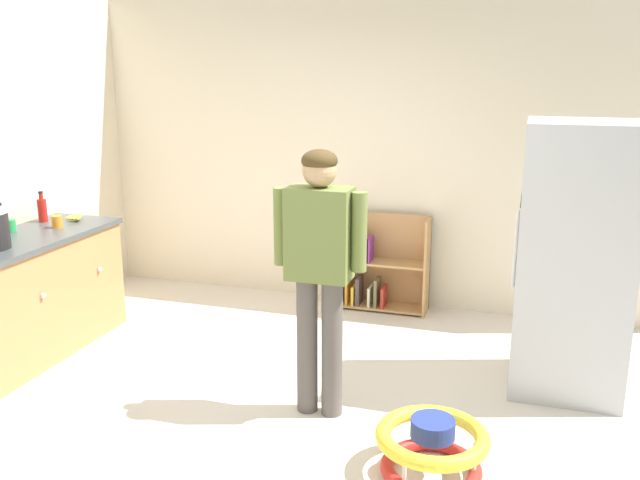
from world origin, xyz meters
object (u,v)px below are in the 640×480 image
at_px(orange_cup, 57,222).
at_px(refrigerator, 574,260).
at_px(green_glass_bottle, 1,223).
at_px(baby_walker, 432,447).
at_px(bookshelf, 377,268).
at_px(kitchen_counter, 8,306).
at_px(green_cup, 10,226).
at_px(standing_person, 320,260).
at_px(ketchup_bottle, 42,210).
at_px(banana_bunch, 77,217).

bearing_deg(orange_cup, refrigerator, 4.23).
bearing_deg(green_glass_bottle, baby_walker, -11.82).
relative_size(refrigerator, bookshelf, 2.09).
height_order(baby_walker, green_glass_bottle, green_glass_bottle).
bearing_deg(refrigerator, kitchen_counter, -167.75).
relative_size(kitchen_counter, green_cup, 21.25).
xyz_separation_m(standing_person, orange_cup, (-2.28, 0.55, -0.05)).
bearing_deg(refrigerator, bookshelf, 143.70).
distance_m(kitchen_counter, ketchup_bottle, 0.90).
distance_m(green_glass_bottle, orange_cup, 0.40).
relative_size(refrigerator, ketchup_bottle, 7.24).
height_order(bookshelf, banana_bunch, banana_bunch).
bearing_deg(ketchup_bottle, refrigerator, 1.92).
bearing_deg(baby_walker, bookshelf, 109.14).
bearing_deg(banana_bunch, green_glass_bottle, -108.54).
bearing_deg(green_cup, standing_person, -7.50).
distance_m(baby_walker, banana_bunch, 3.41).
bearing_deg(orange_cup, banana_bunch, 93.77).
bearing_deg(standing_person, banana_bunch, 160.61).
xyz_separation_m(baby_walker, green_glass_bottle, (-3.27, 0.68, 0.84)).
relative_size(refrigerator, green_glass_bottle, 7.24).
distance_m(refrigerator, green_cup, 4.03).
xyz_separation_m(refrigerator, standing_person, (-1.47, -0.83, 0.10)).
bearing_deg(standing_person, green_glass_bottle, 175.08).
xyz_separation_m(kitchen_counter, baby_walker, (3.10, -0.47, -0.29)).
bearing_deg(bookshelf, baby_walker, -70.86).
distance_m(refrigerator, ketchup_bottle, 4.00).
relative_size(standing_person, ketchup_bottle, 6.70).
xyz_separation_m(bookshelf, baby_walker, (0.84, -2.43, -0.21)).
distance_m(kitchen_counter, green_glass_bottle, 0.61).
relative_size(kitchen_counter, banana_bunch, 12.75).
xyz_separation_m(refrigerator, green_cup, (-3.99, -0.49, 0.06)).
relative_size(refrigerator, baby_walker, 2.95).
bearing_deg(orange_cup, kitchen_counter, -95.23).
bearing_deg(green_cup, bookshelf, 33.55).
bearing_deg(green_glass_bottle, bookshelf, 35.76).
bearing_deg(banana_bunch, standing_person, -19.39).
distance_m(refrigerator, orange_cup, 3.76).
bearing_deg(banana_bunch, orange_cup, -86.23).
xyz_separation_m(refrigerator, orange_cup, (-3.75, -0.28, 0.06)).
bearing_deg(bookshelf, green_cup, -146.45).
relative_size(bookshelf, standing_person, 0.52).
distance_m(green_glass_bottle, ketchup_bottle, 0.48).
xyz_separation_m(kitchen_counter, bookshelf, (2.26, 1.96, -0.08)).
distance_m(refrigerator, baby_walker, 1.64).
height_order(banana_bunch, green_cup, green_cup).
distance_m(refrigerator, green_glass_bottle, 4.01).
xyz_separation_m(banana_bunch, orange_cup, (0.02, -0.26, 0.02)).
bearing_deg(banana_bunch, kitchen_counter, -92.35).
bearing_deg(kitchen_counter, standing_person, -0.06).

